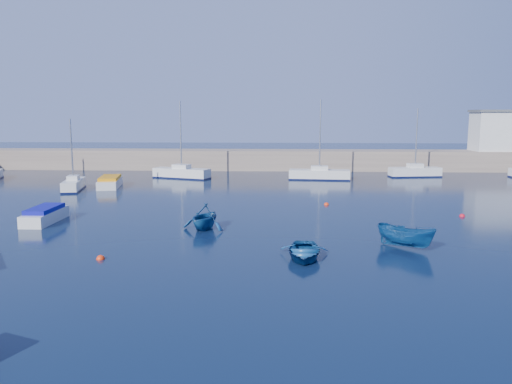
{
  "coord_description": "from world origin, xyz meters",
  "views": [
    {
      "loc": [
        -0.23,
        -20.51,
        7.28
      ],
      "look_at": [
        -1.97,
        15.99,
        1.6
      ],
      "focal_mm": 35.0,
      "sensor_mm": 36.0,
      "label": 1
    }
  ],
  "objects_px": {
    "sailboat_5": "(182,173)",
    "sailboat_7": "(415,172)",
    "sailboat_6": "(319,174)",
    "dinghy_left": "(204,217)",
    "motorboat_1": "(45,215)",
    "dinghy_right": "(406,237)",
    "motorboat_2": "(110,182)",
    "dinghy_center": "(304,251)",
    "sailboat_3": "(74,184)"
  },
  "relations": [
    {
      "from": "dinghy_right",
      "to": "motorboat_2",
      "type": "bearing_deg",
      "value": 86.1
    },
    {
      "from": "sailboat_3",
      "to": "sailboat_7",
      "type": "height_order",
      "value": "sailboat_7"
    },
    {
      "from": "sailboat_3",
      "to": "motorboat_1",
      "type": "relative_size",
      "value": 1.57
    },
    {
      "from": "dinghy_center",
      "to": "sailboat_5",
      "type": "bearing_deg",
      "value": 114.96
    },
    {
      "from": "sailboat_7",
      "to": "dinghy_left",
      "type": "distance_m",
      "value": 35.14
    },
    {
      "from": "sailboat_3",
      "to": "sailboat_6",
      "type": "height_order",
      "value": "sailboat_6"
    },
    {
      "from": "motorboat_2",
      "to": "dinghy_left",
      "type": "height_order",
      "value": "dinghy_left"
    },
    {
      "from": "sailboat_5",
      "to": "sailboat_7",
      "type": "height_order",
      "value": "sailboat_5"
    },
    {
      "from": "sailboat_3",
      "to": "motorboat_2",
      "type": "xyz_separation_m",
      "value": [
        2.82,
        2.3,
        -0.05
      ]
    },
    {
      "from": "sailboat_6",
      "to": "sailboat_7",
      "type": "height_order",
      "value": "sailboat_6"
    },
    {
      "from": "sailboat_5",
      "to": "sailboat_7",
      "type": "xyz_separation_m",
      "value": [
        27.3,
        2.6,
        -0.01
      ]
    },
    {
      "from": "sailboat_7",
      "to": "dinghy_right",
      "type": "distance_m",
      "value": 33.58
    },
    {
      "from": "sailboat_6",
      "to": "motorboat_1",
      "type": "distance_m",
      "value": 31.32
    },
    {
      "from": "dinghy_center",
      "to": "dinghy_left",
      "type": "distance_m",
      "value": 8.71
    },
    {
      "from": "dinghy_left",
      "to": "sailboat_5",
      "type": "bearing_deg",
      "value": 121.54
    },
    {
      "from": "sailboat_6",
      "to": "motorboat_2",
      "type": "xyz_separation_m",
      "value": [
        -21.72,
        -6.89,
        -0.1
      ]
    },
    {
      "from": "sailboat_3",
      "to": "dinghy_center",
      "type": "relative_size",
      "value": 1.93
    },
    {
      "from": "sailboat_5",
      "to": "sailboat_6",
      "type": "xyz_separation_m",
      "value": [
        15.82,
        -0.46,
        -0.02
      ]
    },
    {
      "from": "sailboat_5",
      "to": "sailboat_6",
      "type": "height_order",
      "value": "sailboat_6"
    },
    {
      "from": "sailboat_7",
      "to": "dinghy_center",
      "type": "xyz_separation_m",
      "value": [
        -14.72,
        -34.61,
        -0.26
      ]
    },
    {
      "from": "dinghy_left",
      "to": "motorboat_1",
      "type": "bearing_deg",
      "value": -170.92
    },
    {
      "from": "sailboat_3",
      "to": "dinghy_left",
      "type": "relative_size",
      "value": 2.17
    },
    {
      "from": "sailboat_3",
      "to": "motorboat_2",
      "type": "distance_m",
      "value": 3.63
    },
    {
      "from": "dinghy_center",
      "to": "dinghy_right",
      "type": "distance_m",
      "value": 6.14
    },
    {
      "from": "sailboat_6",
      "to": "dinghy_center",
      "type": "height_order",
      "value": "sailboat_6"
    },
    {
      "from": "sailboat_5",
      "to": "dinghy_right",
      "type": "xyz_separation_m",
      "value": [
        18.28,
        -29.75,
        0.02
      ]
    },
    {
      "from": "sailboat_6",
      "to": "dinghy_left",
      "type": "height_order",
      "value": "sailboat_6"
    },
    {
      "from": "motorboat_1",
      "to": "dinghy_right",
      "type": "bearing_deg",
      "value": -14.04
    },
    {
      "from": "motorboat_2",
      "to": "dinghy_right",
      "type": "bearing_deg",
      "value": -53.33
    },
    {
      "from": "sailboat_3",
      "to": "dinghy_right",
      "type": "bearing_deg",
      "value": -48.62
    },
    {
      "from": "dinghy_right",
      "to": "sailboat_5",
      "type": "bearing_deg",
      "value": 70.49
    },
    {
      "from": "sailboat_6",
      "to": "motorboat_2",
      "type": "bearing_deg",
      "value": 112.0
    },
    {
      "from": "motorboat_1",
      "to": "sailboat_5",
      "type": "bearing_deg",
      "value": 78.73
    },
    {
      "from": "motorboat_2",
      "to": "sailboat_3",
      "type": "bearing_deg",
      "value": -151.3
    },
    {
      "from": "sailboat_5",
      "to": "motorboat_2",
      "type": "relative_size",
      "value": 1.58
    },
    {
      "from": "motorboat_1",
      "to": "dinghy_center",
      "type": "xyz_separation_m",
      "value": [
        17.26,
        -7.88,
        -0.14
      ]
    },
    {
      "from": "motorboat_2",
      "to": "dinghy_right",
      "type": "xyz_separation_m",
      "value": [
        24.17,
        -22.4,
        0.14
      ]
    },
    {
      "from": "motorboat_1",
      "to": "dinghy_center",
      "type": "height_order",
      "value": "motorboat_1"
    },
    {
      "from": "sailboat_6",
      "to": "sailboat_7",
      "type": "relative_size",
      "value": 1.11
    },
    {
      "from": "dinghy_center",
      "to": "dinghy_left",
      "type": "bearing_deg",
      "value": 137.47
    },
    {
      "from": "sailboat_3",
      "to": "sailboat_7",
      "type": "distance_m",
      "value": 38.04
    },
    {
      "from": "sailboat_6",
      "to": "motorboat_1",
      "type": "relative_size",
      "value": 2.03
    },
    {
      "from": "motorboat_2",
      "to": "dinghy_center",
      "type": "distance_m",
      "value": 30.81
    },
    {
      "from": "motorboat_2",
      "to": "dinghy_center",
      "type": "height_order",
      "value": "motorboat_2"
    },
    {
      "from": "sailboat_6",
      "to": "sailboat_3",
      "type": "bearing_deg",
      "value": 114.93
    },
    {
      "from": "sailboat_6",
      "to": "motorboat_2",
      "type": "distance_m",
      "value": 22.78
    },
    {
      "from": "sailboat_3",
      "to": "dinghy_center",
      "type": "distance_m",
      "value": 30.88
    },
    {
      "from": "sailboat_3",
      "to": "motorboat_2",
      "type": "bearing_deg",
      "value": 27.26
    },
    {
      "from": "sailboat_5",
      "to": "dinghy_left",
      "type": "height_order",
      "value": "sailboat_5"
    },
    {
      "from": "sailboat_3",
      "to": "sailboat_5",
      "type": "distance_m",
      "value": 13.0
    }
  ]
}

